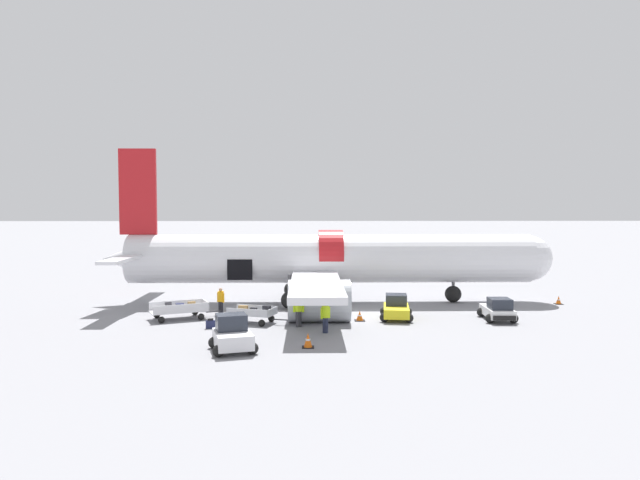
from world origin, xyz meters
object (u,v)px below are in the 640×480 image
ground_crew_loader_b (325,316)px  airplane (324,261)px  ground_crew_loader_a (299,310)px  baggage_tug_mid (498,310)px  baggage_cart_queued (181,310)px  ground_crew_driver (221,300)px  baggage_cart_loading (253,315)px  baggage_tug_lead (232,336)px  baggage_tug_rear (396,308)px  suitcase_on_tarmac_upright (210,324)px

ground_crew_loader_b → airplane: bearing=88.9°
ground_crew_loader_a → ground_crew_loader_b: (1.48, -1.56, -0.06)m
airplane → baggage_tug_mid: 12.46m
baggage_cart_queued → ground_crew_loader_a: ground_crew_loader_a is taller
baggage_cart_queued → ground_crew_driver: bearing=31.5°
baggage_cart_loading → ground_crew_loader_a: bearing=-22.1°
baggage_cart_loading → baggage_cart_queued: 4.76m
ground_crew_driver → baggage_tug_mid: bearing=-7.4°
ground_crew_loader_b → baggage_tug_mid: bearing=17.0°
baggage_cart_loading → ground_crew_driver: 3.63m
baggage_cart_loading → ground_crew_loader_b: ground_crew_loader_b is taller
baggage_tug_lead → baggage_tug_mid: (15.00, 6.95, -0.11)m
airplane → baggage_tug_mid: bearing=-32.8°
baggage_tug_rear → ground_crew_loader_a: 6.35m
ground_crew_loader_a → baggage_tug_rear: bearing=20.9°
airplane → ground_crew_loader_b: (-0.19, -9.82, -2.06)m
ground_crew_driver → baggage_cart_queued: bearing=-148.5°
baggage_cart_queued → ground_crew_loader_b: 9.61m
baggage_tug_mid → baggage_tug_rear: size_ratio=0.97×
ground_crew_driver → baggage_tug_lead: bearing=-78.0°
ground_crew_driver → suitcase_on_tarmac_upright: ground_crew_driver is taller
airplane → baggage_cart_queued: 10.89m
baggage_tug_mid → baggage_tug_lead: bearing=-155.1°
baggage_cart_loading → baggage_cart_queued: size_ratio=0.85×
baggage_tug_rear → ground_crew_driver: ground_crew_driver is taller
baggage_cart_queued → baggage_tug_mid: bearing=-2.5°
airplane → ground_crew_driver: size_ratio=18.63×
ground_crew_loader_a → baggage_tug_mid: bearing=7.8°
ground_crew_loader_b → ground_crew_driver: ground_crew_loader_b is taller
ground_crew_loader_a → baggage_tug_lead: bearing=-119.8°
baggage_cart_loading → suitcase_on_tarmac_upright: size_ratio=6.27×
baggage_tug_mid → suitcase_on_tarmac_upright: bearing=-173.3°
suitcase_on_tarmac_upright → baggage_tug_lead: bearing=-69.1°
airplane → ground_crew_driver: (-6.67, -4.41, -2.07)m
ground_crew_loader_a → ground_crew_loader_b: 2.15m
baggage_tug_lead → airplane: bearing=70.8°
baggage_cart_queued → suitcase_on_tarmac_upright: 3.65m
baggage_tug_lead → baggage_tug_mid: bearing=24.9°
suitcase_on_tarmac_upright → baggage_cart_loading: bearing=32.4°
baggage_tug_lead → baggage_tug_rear: bearing=40.2°
baggage_tug_rear → ground_crew_loader_a: ground_crew_loader_a is taller
baggage_tug_rear → baggage_cart_loading: bearing=-172.2°
baggage_tug_rear → ground_crew_loader_b: (-4.44, -3.83, 0.28)m
baggage_tug_mid → baggage_cart_queued: baggage_tug_mid is taller
airplane → ground_crew_driver: bearing=-146.5°
airplane → baggage_tug_lead: (-4.71, -13.57, -2.25)m
baggage_cart_queued → baggage_tug_rear: bearing=-0.9°
ground_crew_loader_a → ground_crew_driver: ground_crew_loader_a is taller
baggage_tug_mid → baggage_cart_queued: 19.21m
airplane → baggage_cart_queued: (-8.90, -5.78, -2.45)m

